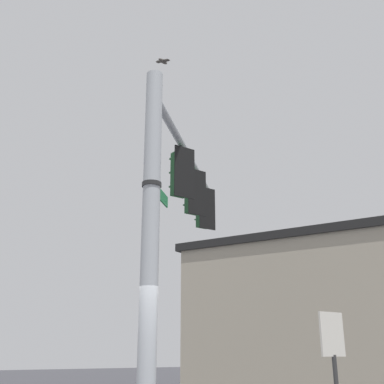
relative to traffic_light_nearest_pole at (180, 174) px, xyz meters
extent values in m
cylinder|color=#ADB2B7|center=(-1.65, -1.56, -2.06)|extent=(0.32, 0.32, 6.62)
cylinder|color=#ADB2B7|center=(0.55, 0.49, 0.78)|extent=(4.51, 4.22, 0.17)
cylinder|color=black|center=(0.00, -0.02, 0.61)|extent=(0.08, 0.08, 0.18)
cube|color=#194723|center=(0.00, -0.02, -0.01)|extent=(0.36, 0.30, 1.05)
sphere|color=red|center=(0.00, 0.17, 0.34)|extent=(0.22, 0.22, 0.22)
cube|color=#194723|center=(0.00, 0.19, 0.44)|extent=(0.24, 0.20, 0.03)
sphere|color=brown|center=(0.00, 0.17, -0.01)|extent=(0.22, 0.22, 0.22)
cube|color=#194723|center=(0.00, 0.19, 0.09)|extent=(0.24, 0.20, 0.03)
sphere|color=#0F4C19|center=(0.00, 0.17, -0.36)|extent=(0.22, 0.22, 0.22)
cube|color=#194723|center=(0.00, 0.19, -0.26)|extent=(0.24, 0.20, 0.03)
cube|color=black|center=(0.00, -0.19, -0.01)|extent=(0.54, 0.03, 1.22)
cylinder|color=black|center=(1.09, 1.00, 0.61)|extent=(0.08, 0.08, 0.18)
cube|color=#194723|center=(1.09, 1.00, -0.01)|extent=(0.36, 0.30, 1.05)
sphere|color=red|center=(1.09, 1.18, 0.34)|extent=(0.22, 0.22, 0.22)
cube|color=#194723|center=(1.09, 1.20, 0.44)|extent=(0.24, 0.20, 0.03)
sphere|color=brown|center=(1.09, 1.18, -0.01)|extent=(0.22, 0.22, 0.22)
cube|color=#194723|center=(1.09, 1.20, 0.09)|extent=(0.24, 0.20, 0.03)
sphere|color=#0F4C19|center=(1.09, 1.18, -0.36)|extent=(0.22, 0.22, 0.22)
cube|color=#194723|center=(1.09, 1.20, -0.26)|extent=(0.24, 0.20, 0.03)
cube|color=black|center=(1.09, 0.83, -0.01)|extent=(0.54, 0.03, 1.22)
cylinder|color=black|center=(2.18, 2.01, 0.61)|extent=(0.08, 0.08, 0.18)
cube|color=#194723|center=(2.18, 2.01, -0.01)|extent=(0.36, 0.30, 1.05)
sphere|color=red|center=(2.18, 2.20, 0.34)|extent=(0.22, 0.22, 0.22)
cube|color=#194723|center=(2.18, 2.22, 0.44)|extent=(0.24, 0.20, 0.03)
sphere|color=brown|center=(2.18, 2.20, -0.01)|extent=(0.22, 0.22, 0.22)
cube|color=#194723|center=(2.18, 2.22, 0.09)|extent=(0.24, 0.20, 0.03)
sphere|color=#0F4C19|center=(2.18, 2.20, -0.36)|extent=(0.22, 0.22, 0.22)
cube|color=#194723|center=(2.18, 2.22, -0.26)|extent=(0.24, 0.20, 0.03)
cube|color=black|center=(2.18, 1.84, -0.01)|extent=(0.54, 0.03, 1.22)
cube|color=#147238|center=(-1.18, -1.12, -1.04)|extent=(0.70, 0.66, 0.22)
cube|color=white|center=(-1.18, -1.11, -1.04)|extent=(0.69, 0.64, 0.04)
cylinder|color=#262626|center=(-1.65, -1.56, -1.04)|extent=(0.36, 0.36, 0.08)
ellipsoid|color=#4C4742|center=(-0.41, 0.20, 2.98)|extent=(0.31, 0.17, 0.09)
cube|color=#4C4742|center=(-0.40, 0.18, 2.99)|extent=(0.18, 0.40, 0.13)
cube|color=#4C4742|center=(-0.41, 0.22, 2.99)|extent=(0.18, 0.40, 0.12)
cube|color=#A89E89|center=(9.25, 3.02, -2.73)|extent=(9.02, 11.99, 5.27)
cube|color=maroon|center=(11.95, 4.16, -2.47)|extent=(4.69, 9.35, 0.30)
cube|color=black|center=(9.25, 3.02, 0.05)|extent=(9.38, 12.47, 0.30)
cube|color=silver|center=(1.37, -2.86, -3.62)|extent=(0.60, 0.04, 0.76)
camera|label=1|loc=(-5.83, -8.75, -3.94)|focal=45.37mm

